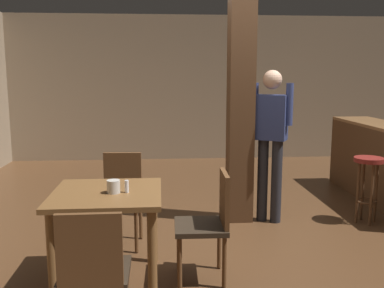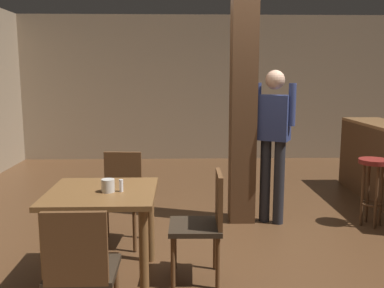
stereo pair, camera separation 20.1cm
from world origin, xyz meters
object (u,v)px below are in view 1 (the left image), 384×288
object	(u,v)px
napkin_cup	(113,187)
bar_counter	(381,164)
chair_north	(121,194)
chair_east	(210,220)
dining_table	(107,209)
standing_person	(271,135)
salt_shaker	(127,186)
bar_stool_near	(368,175)
chair_south	(94,270)

from	to	relation	value
napkin_cup	bar_counter	world-z (taller)	bar_counter
chair_north	napkin_cup	distance (m)	0.92
chair_north	chair_east	distance (m)	1.14
bar_counter	dining_table	bearing A→B (deg)	-149.33
chair_east	standing_person	bearing A→B (deg)	58.00
salt_shaker	standing_person	size ratio (longest dim) A/B	0.06
salt_shaker	bar_stool_near	distance (m)	2.88
bar_stool_near	chair_north	bearing A→B (deg)	-171.97
dining_table	salt_shaker	world-z (taller)	salt_shaker
chair_east	salt_shaker	distance (m)	0.73
dining_table	chair_east	world-z (taller)	chair_east
dining_table	salt_shaker	bearing A→B (deg)	-12.62
chair_south	bar_counter	distance (m)	4.31
standing_person	bar_stool_near	xyz separation A→B (m)	(1.09, -0.14, -0.44)
bar_counter	bar_stool_near	distance (m)	0.93
salt_shaker	bar_stool_near	xyz separation A→B (m)	(2.59, 1.24, -0.25)
napkin_cup	bar_counter	bearing A→B (deg)	31.66
bar_stool_near	standing_person	bearing A→B (deg)	172.55
standing_person	bar_stool_near	bearing A→B (deg)	-7.45
chair_south	salt_shaker	xyz separation A→B (m)	(0.15, 0.81, 0.30)
dining_table	standing_person	size ratio (longest dim) A/B	0.50
chair_east	salt_shaker	size ratio (longest dim) A/B	9.12
chair_east	bar_counter	xyz separation A→B (m)	(2.48, 1.95, 0.02)
dining_table	chair_east	bearing A→B (deg)	0.02
dining_table	bar_stool_near	distance (m)	3.00
salt_shaker	bar_counter	xyz separation A→B (m)	(3.14, 1.99, -0.29)
bar_counter	bar_stool_near	bearing A→B (deg)	-126.15
napkin_cup	standing_person	distance (m)	2.13
standing_person	bar_stool_near	size ratio (longest dim) A/B	2.27
chair_east	bar_stool_near	size ratio (longest dim) A/B	1.18
dining_table	chair_south	xyz separation A→B (m)	(0.01, -0.84, -0.11)
chair_south	standing_person	xyz separation A→B (m)	(1.65, 2.19, 0.50)
chair_south	chair_east	size ratio (longest dim) A/B	1.00
salt_shaker	bar_stool_near	world-z (taller)	salt_shaker
standing_person	bar_counter	world-z (taller)	standing_person
dining_table	napkin_cup	distance (m)	0.21
bar_stool_near	chair_east	bearing A→B (deg)	-147.99
chair_east	chair_south	bearing A→B (deg)	-133.83
dining_table	bar_counter	bearing A→B (deg)	30.67
chair_east	napkin_cup	distance (m)	0.82
salt_shaker	bar_counter	distance (m)	3.72
chair_north	salt_shaker	size ratio (longest dim) A/B	9.12
dining_table	chair_east	xyz separation A→B (m)	(0.82, 0.00, -0.11)
chair_north	chair_south	bearing A→B (deg)	-90.79
napkin_cup	bar_stool_near	bearing A→B (deg)	24.88
dining_table	standing_person	distance (m)	2.17
chair_north	bar_stool_near	size ratio (longest dim) A/B	1.18
standing_person	chair_east	bearing A→B (deg)	-122.00
chair_north	standing_person	xyz separation A→B (m)	(1.63, 0.52, 0.50)
salt_shaker	bar_counter	world-z (taller)	bar_counter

